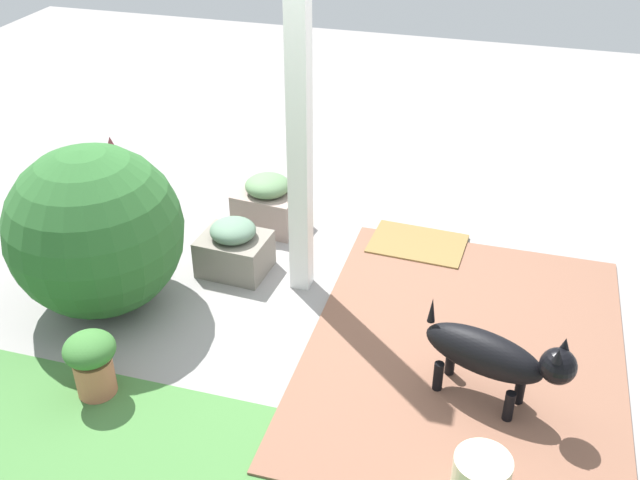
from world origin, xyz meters
name	(u,v)px	position (x,y,z in m)	size (l,w,h in m)	color
ground_plane	(326,300)	(0.00, 0.00, 0.00)	(12.00, 12.00, 0.00)	gray
brick_path	(464,351)	(-0.92, 0.26, 0.01)	(1.80, 2.40, 0.02)	brown
porch_pillar	(299,108)	(0.20, -0.14, 1.24)	(0.13, 0.13, 2.47)	white
stone_planter_nearest	(268,203)	(0.66, -0.79, 0.19)	(0.50, 0.40, 0.42)	gray
stone_planter_near	(234,248)	(0.69, -0.17, 0.17)	(0.47, 0.39, 0.38)	gray
round_shrub	(95,231)	(1.33, 0.41, 0.53)	(1.07, 1.07, 1.07)	#2A5E2A
terracotta_pot_spiky	(115,173)	(1.92, -0.80, 0.27)	(0.27, 0.27, 0.57)	#C0784C
terracotta_pot_broad	(92,361)	(0.97, 1.15, 0.22)	(0.28, 0.28, 0.39)	#BD6D4E
dog	(494,356)	(-1.08, 0.64, 0.32)	(0.80, 0.41, 0.55)	black
doormat	(418,244)	(-0.46, -0.81, 0.01)	(0.67, 0.46, 0.03)	olive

